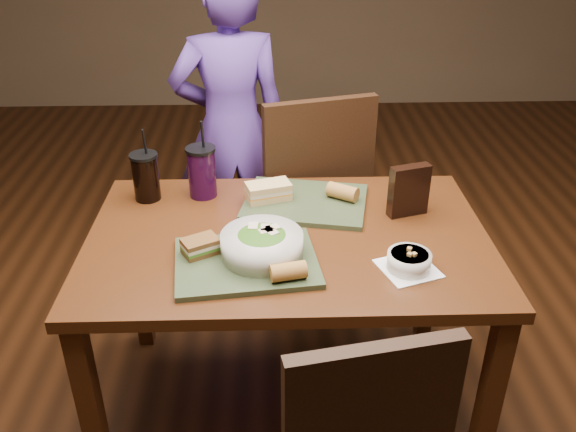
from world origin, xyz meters
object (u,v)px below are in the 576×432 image
Objects in this scene: dining_table at (288,258)px; sandwich_far at (268,191)px; chair_far at (316,196)px; chip_bag at (409,191)px; cup_cola at (146,176)px; diner at (231,129)px; sandwich_near at (200,246)px; baguette_near at (288,271)px; baguette_far at (343,192)px; tray_far at (305,202)px; tray_near at (246,262)px; salad_bowl at (262,243)px; soup_bowl at (409,261)px; cup_berry at (202,171)px.

sandwich_far reaches higher than dining_table.
chip_bag is at bearing -59.78° from chair_far.
chip_bag is at bearing -8.95° from cup_cola.
dining_table is at bearing 93.75° from diner.
sandwich_near is 0.71× the size of chip_bag.
baguette_far is (0.21, 0.48, 0.00)m from baguette_near.
cup_cola is at bearing 173.55° from tray_far.
sandwich_far is at bearing 80.14° from tray_near.
chip_bag is at bearing -21.49° from baguette_far.
diner reaches higher than salad_bowl.
chair_far reaches higher than tray_far.
salad_bowl is 0.59m from cup_cola.
tray_near is at bearing -152.84° from salad_bowl.
soup_bowl is at bearing -7.33° from sandwich_near.
sandwich_near is 0.44× the size of cup_berry.
tray_near reaches higher than dining_table.
cup_cola is at bearing 175.13° from baguette_far.
chip_bag is at bearing 20.69° from sandwich_near.
tray_far is 1.70× the size of salad_bowl.
diner is 5.97× the size of salad_bowl.
baguette_far reaches higher than sandwich_near.
sandwich_near is at bearing -143.91° from baguette_far.
chair_far is at bearing 35.03° from cup_berry.
tray_far is 0.14m from baguette_far.
sandwich_near is at bearing -176.57° from chip_bag.
cup_berry is at bearing 94.18° from sandwich_near.
baguette_far is 0.38× the size of cup_berry.
sandwich_far is at bearing 151.82° from chip_bag.
dining_table is 12.01× the size of baguette_far.
dining_table is at bearing 52.59° from tray_near.
cup_berry is (-0.65, 0.50, 0.07)m from soup_bowl.
baguette_far is at bearing 109.71° from diner.
baguette_far is (0.20, 0.21, 0.14)m from dining_table.
salad_bowl is at bearing 88.00° from diner.
tray_far is 0.14m from sandwich_far.
diner is at bearing 88.30° from sandwich_near.
diner reaches higher than cup_berry.
dining_table is 5.25× the size of salad_bowl.
sandwich_far is 0.25m from cup_berry.
sandwich_near is 0.58m from baguette_far.
dining_table is 3.10× the size of tray_far.
cup_cola is at bearing 129.68° from tray_near.
salad_bowl reaches higher than baguette_near.
chair_far is 0.45m from baguette_far.
baguette_near is (0.12, -0.10, 0.03)m from tray_near.
baguette_far is 0.60× the size of chip_bag.
dining_table is 0.27m from sandwich_far.
tray_near is at bearing -69.88° from cup_berry.
soup_bowl reaches higher than tray_near.
diner is at bearing 134.19° from chair_far.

